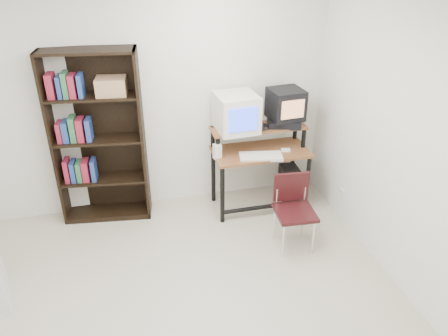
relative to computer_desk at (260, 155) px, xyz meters
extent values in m
cube|color=beige|center=(-1.15, -1.62, -0.68)|extent=(4.00, 4.00, 0.01)
cube|color=silver|center=(-1.15, 0.38, 0.63)|extent=(4.00, 0.01, 2.60)
cube|color=silver|center=(0.85, -1.62, 0.63)|extent=(0.01, 4.00, 2.60)
cube|color=brown|center=(0.00, -0.02, 0.05)|extent=(1.09, 0.55, 0.03)
cube|color=brown|center=(0.00, 0.09, 0.30)|extent=(1.09, 0.33, 0.02)
cylinder|color=black|center=(-0.50, -0.25, -0.31)|extent=(0.05, 0.05, 0.72)
cylinder|color=black|center=(0.50, -0.25, -0.31)|extent=(0.05, 0.05, 0.72)
cylinder|color=black|center=(-0.50, 0.21, -0.18)|extent=(0.05, 0.05, 0.98)
cylinder|color=black|center=(0.50, 0.21, -0.18)|extent=(0.05, 0.05, 0.98)
cylinder|color=black|center=(0.00, -0.25, -0.55)|extent=(1.01, 0.05, 0.05)
cube|color=silver|center=(-0.26, 0.09, 0.50)|extent=(0.47, 0.47, 0.41)
cube|color=blue|center=(-0.25, -0.14, 0.50)|extent=(0.33, 0.04, 0.26)
cube|color=black|center=(0.29, 0.07, 0.34)|extent=(0.41, 0.34, 0.08)
cube|color=black|center=(0.31, 0.10, 0.55)|extent=(0.39, 0.38, 0.34)
cube|color=tan|center=(0.33, -0.08, 0.55)|extent=(0.27, 0.04, 0.21)
cylinder|color=#26262B|center=(0.04, 0.03, 0.32)|extent=(0.12, 0.12, 0.05)
cube|color=silver|center=(-0.05, -0.17, 0.06)|extent=(0.50, 0.29, 0.03)
cube|color=black|center=(0.29, -0.10, 0.05)|extent=(0.22, 0.18, 0.01)
cube|color=white|center=(0.27, -0.10, 0.07)|extent=(0.11, 0.08, 0.03)
cube|color=silver|center=(-0.52, -0.06, 0.13)|extent=(0.09, 0.09, 0.17)
cube|color=black|center=(0.41, -0.03, -0.46)|extent=(0.22, 0.46, 0.42)
cube|color=black|center=(0.11, -0.85, -0.26)|extent=(0.41, 0.41, 0.04)
cube|color=black|center=(0.12, -0.67, -0.06)|extent=(0.37, 0.06, 0.31)
cylinder|color=silver|center=(-0.06, -0.99, -0.48)|extent=(0.02, 0.02, 0.40)
cylinder|color=silver|center=(0.25, -1.02, -0.48)|extent=(0.02, 0.02, 0.40)
cylinder|color=silver|center=(-0.04, -0.68, -0.48)|extent=(0.02, 0.02, 0.40)
cylinder|color=silver|center=(0.28, -0.70, -0.48)|extent=(0.02, 0.02, 0.40)
cube|color=black|center=(-2.21, 0.27, 0.29)|extent=(0.07, 0.32, 1.92)
cube|color=black|center=(-1.29, 0.15, 0.29)|extent=(0.07, 0.32, 1.92)
cube|color=black|center=(-1.73, 0.36, 0.29)|extent=(0.96, 0.14, 1.92)
cube|color=black|center=(-1.75, 0.21, 1.23)|extent=(0.99, 0.44, 0.03)
cube|color=black|center=(-1.75, 0.21, -0.64)|extent=(0.99, 0.44, 0.06)
cube|color=black|center=(-1.75, 0.21, -0.19)|extent=(0.93, 0.41, 0.03)
cube|color=black|center=(-1.75, 0.21, 0.29)|extent=(0.93, 0.41, 0.02)
cube|color=black|center=(-1.75, 0.21, 0.77)|extent=(0.93, 0.41, 0.02)
cube|color=#936E4B|center=(-1.55, 0.19, 0.87)|extent=(0.33, 0.27, 0.18)
cube|color=beige|center=(0.83, -0.47, -0.37)|extent=(0.02, 0.08, 0.12)
camera|label=1|loc=(-1.47, -4.24, 2.23)|focal=35.00mm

